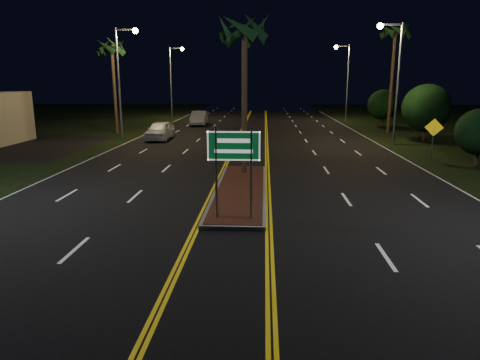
# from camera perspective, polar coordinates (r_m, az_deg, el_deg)

# --- Properties ---
(ground) EXTENTS (120.00, 120.00, 0.00)m
(ground) POSITION_cam_1_polar(r_m,az_deg,el_deg) (12.50, -1.74, -9.73)
(ground) COLOR black
(ground) RESTS_ON ground
(median_island) EXTENTS (2.25, 10.25, 0.17)m
(median_island) POSITION_cam_1_polar(r_m,az_deg,el_deg) (19.10, 0.07, -1.34)
(median_island) COLOR gray
(median_island) RESTS_ON ground
(highway_sign) EXTENTS (1.80, 0.08, 3.20)m
(highway_sign) POSITION_cam_1_polar(r_m,az_deg,el_deg) (14.51, -0.85, 3.40)
(highway_sign) COLOR gray
(highway_sign) RESTS_ON ground
(streetlight_left_mid) EXTENTS (1.91, 0.44, 9.00)m
(streetlight_left_mid) POSITION_cam_1_polar(r_m,az_deg,el_deg) (37.34, -15.37, 13.88)
(streetlight_left_mid) COLOR gray
(streetlight_left_mid) RESTS_ON ground
(streetlight_left_far) EXTENTS (1.91, 0.44, 9.00)m
(streetlight_left_far) POSITION_cam_1_polar(r_m,az_deg,el_deg) (56.69, -8.86, 13.76)
(streetlight_left_far) COLOR gray
(streetlight_left_far) RESTS_ON ground
(streetlight_right_mid) EXTENTS (1.91, 0.44, 9.00)m
(streetlight_right_mid) POSITION_cam_1_polar(r_m,az_deg,el_deg) (34.83, 19.81, 13.68)
(streetlight_right_mid) COLOR gray
(streetlight_right_mid) RESTS_ON ground
(streetlight_right_far) EXTENTS (1.91, 0.44, 9.00)m
(streetlight_right_far) POSITION_cam_1_polar(r_m,az_deg,el_deg) (54.33, 13.80, 13.58)
(streetlight_right_far) COLOR gray
(streetlight_right_far) RESTS_ON ground
(palm_median) EXTENTS (2.40, 2.40, 8.30)m
(palm_median) POSITION_cam_1_polar(r_m,az_deg,el_deg) (22.13, 0.61, 19.39)
(palm_median) COLOR #382819
(palm_median) RESTS_ON ground
(palm_left_far) EXTENTS (2.40, 2.40, 8.80)m
(palm_left_far) POSITION_cam_1_polar(r_m,az_deg,el_deg) (41.92, -16.73, 16.53)
(palm_left_far) COLOR #382819
(palm_left_far) RESTS_ON ground
(palm_right_far) EXTENTS (2.40, 2.40, 10.30)m
(palm_right_far) POSITION_cam_1_polar(r_m,az_deg,el_deg) (43.33, 20.02, 18.03)
(palm_right_far) COLOR #382819
(palm_right_far) RESTS_ON ground
(shrub_near) EXTENTS (2.70, 2.70, 3.30)m
(shrub_near) POSITION_cam_1_polar(r_m,az_deg,el_deg) (28.51, 29.33, 5.59)
(shrub_near) COLOR #382819
(shrub_near) RESTS_ON ground
(shrub_mid) EXTENTS (3.78, 3.78, 4.62)m
(shrub_mid) POSITION_cam_1_polar(r_m,az_deg,el_deg) (37.83, 23.59, 8.80)
(shrub_mid) COLOR #382819
(shrub_mid) RESTS_ON ground
(shrub_far) EXTENTS (3.24, 3.24, 3.96)m
(shrub_far) POSITION_cam_1_polar(r_m,az_deg,el_deg) (49.23, 18.55, 9.50)
(shrub_far) COLOR #382819
(shrub_far) RESTS_ON ground
(car_near) EXTENTS (2.41, 5.44, 1.80)m
(car_near) POSITION_cam_1_polar(r_m,az_deg,el_deg) (36.81, -10.64, 6.71)
(car_near) COLOR white
(car_near) RESTS_ON ground
(car_far) EXTENTS (2.55, 5.44, 1.78)m
(car_far) POSITION_cam_1_polar(r_m,az_deg,el_deg) (48.71, -5.51, 8.37)
(car_far) COLOR silver
(car_far) RESTS_ON ground
(warning_sign) EXTENTS (1.04, 0.39, 2.59)m
(warning_sign) POSITION_cam_1_polar(r_m,az_deg,el_deg) (29.07, 24.39, 5.71)
(warning_sign) COLOR gray
(warning_sign) RESTS_ON ground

